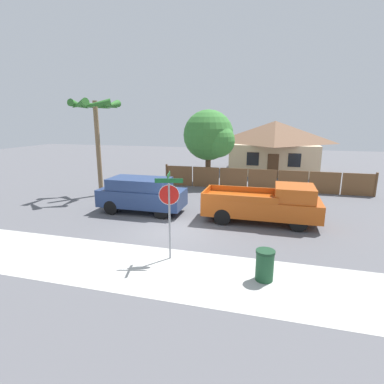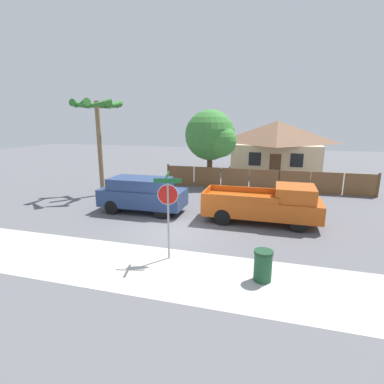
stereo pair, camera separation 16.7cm
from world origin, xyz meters
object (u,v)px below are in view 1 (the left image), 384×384
red_suv (142,194)px  palm_tree (96,113)px  stop_sign (169,202)px  house (274,145)px  orange_pickup (266,204)px  oak_tree (211,137)px  trash_bin (265,265)px

red_suv → palm_tree: bearing=146.7°
palm_tree → stop_sign: bearing=-45.6°
stop_sign → house: bearing=66.8°
house → orange_pickup: (-0.22, -15.21, -1.52)m
house → red_suv: bearing=-113.2°
oak_tree → stop_sign: oak_tree is taller
orange_pickup → trash_bin: size_ratio=5.57×
trash_bin → orange_pickup: bearing=91.4°
palm_tree → red_suv: palm_tree is taller
red_suv → orange_pickup: bearing=-0.1°
oak_tree → trash_bin: (4.44, -13.23, -3.06)m
palm_tree → trash_bin: palm_tree is taller
red_suv → trash_bin: red_suv is taller
house → palm_tree: size_ratio=1.34×
trash_bin → house: bearing=89.8°
palm_tree → orange_pickup: (10.37, -2.65, -4.21)m
oak_tree → red_suv: oak_tree is taller
oak_tree → stop_sign: (1.22, -12.59, -1.50)m
red_suv → stop_sign: size_ratio=1.46×
orange_pickup → trash_bin: bearing=-88.7°
house → red_suv: 16.61m
stop_sign → trash_bin: stop_sign is taller
oak_tree → palm_tree: bearing=-139.7°
red_suv → stop_sign: stop_sign is taller
house → trash_bin: (-0.08, -20.64, -1.93)m
oak_tree → palm_tree: palm_tree is taller
red_suv → trash_bin: (6.45, -5.43, -0.49)m
oak_tree → stop_sign: bearing=-84.5°
oak_tree → palm_tree: size_ratio=0.92×
palm_tree → orange_pickup: bearing=-14.4°
oak_tree → orange_pickup: 9.29m
orange_pickup → palm_tree: bearing=165.5°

